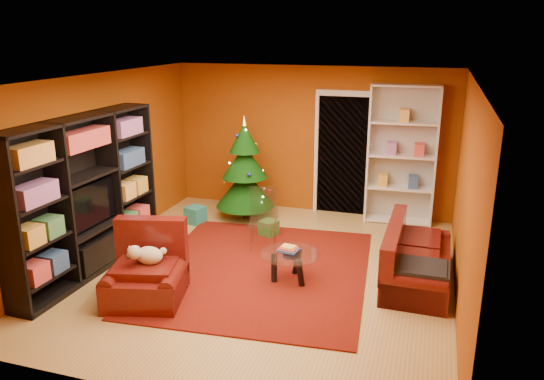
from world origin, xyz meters
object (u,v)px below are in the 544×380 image
(armchair, at_px, (145,271))
(acrylic_chair, at_px, (263,222))
(gift_box_green, at_px, (269,228))
(gift_box_red, at_px, (254,205))
(dog, at_px, (149,256))
(rug, at_px, (260,270))
(christmas_tree, at_px, (245,169))
(coffee_table, at_px, (290,267))
(gift_box_teal, at_px, (195,215))
(sofa, at_px, (418,254))
(media_unit, at_px, (85,196))
(white_bookshelf, at_px, (402,156))

(armchair, xyz_separation_m, acrylic_chair, (0.86, 1.96, 0.03))
(gift_box_green, distance_m, acrylic_chair, 0.60)
(gift_box_red, relative_size, dog, 0.55)
(rug, relative_size, christmas_tree, 1.84)
(rug, distance_m, gift_box_red, 2.54)
(christmas_tree, bearing_deg, coffee_table, -56.69)
(gift_box_teal, relative_size, armchair, 0.29)
(rug, xyz_separation_m, gift_box_teal, (-1.66, 1.48, 0.13))
(sofa, bearing_deg, gift_box_green, 68.95)
(christmas_tree, xyz_separation_m, dog, (-0.10, -3.10, -0.32))
(gift_box_red, bearing_deg, gift_box_green, -59.85)
(media_unit, relative_size, gift_box_green, 10.95)
(rug, distance_m, gift_box_teal, 2.23)
(white_bookshelf, bearing_deg, sofa, -81.85)
(gift_box_green, xyz_separation_m, sofa, (2.35, -0.95, 0.26))
(media_unit, height_order, armchair, media_unit)
(sofa, xyz_separation_m, acrylic_chair, (-2.27, 0.43, 0.03))
(christmas_tree, distance_m, armchair, 3.20)
(dog, bearing_deg, gift_box_teal, 89.74)
(media_unit, relative_size, coffee_table, 3.52)
(gift_box_green, relative_size, sofa, 0.14)
(sofa, bearing_deg, white_bookshelf, 11.73)
(armchair, xyz_separation_m, dog, (0.04, 0.06, 0.19))
(armchair, bearing_deg, christmas_tree, 73.58)
(white_bookshelf, distance_m, acrylic_chair, 2.69)
(armchair, bearing_deg, gift_box_green, 58.49)
(gift_box_teal, xyz_separation_m, acrylic_chair, (1.46, -0.71, 0.27))
(gift_box_teal, height_order, gift_box_green, gift_box_teal)
(coffee_table, distance_m, acrylic_chair, 1.19)
(dog, bearing_deg, white_bookshelf, 40.26)
(dog, bearing_deg, rug, 33.61)
(rug, distance_m, gift_box_green, 1.32)
(rug, height_order, dog, dog)
(gift_box_red, height_order, coffee_table, coffee_table)
(gift_box_teal, xyz_separation_m, coffee_table, (2.15, -1.66, 0.06))
(white_bookshelf, bearing_deg, gift_box_teal, -164.36)
(gift_box_red, xyz_separation_m, acrylic_chair, (0.71, -1.60, 0.30))
(christmas_tree, relative_size, coffee_table, 2.32)
(gift_box_green, xyz_separation_m, gift_box_red, (-0.63, 1.08, -0.02))
(armchair, height_order, coffee_table, armchair)
(dog, bearing_deg, armchair, -135.00)
(gift_box_red, bearing_deg, acrylic_chair, -65.98)
(gift_box_teal, height_order, dog, dog)
(gift_box_green, bearing_deg, armchair, -107.53)
(media_unit, xyz_separation_m, christmas_tree, (1.30, 2.61, -0.18))
(gift_box_teal, xyz_separation_m, sofa, (3.73, -1.14, 0.24))
(gift_box_teal, relative_size, dog, 0.71)
(christmas_tree, bearing_deg, dog, -91.82)
(media_unit, bearing_deg, rug, 17.44)
(white_bookshelf, height_order, sofa, white_bookshelf)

